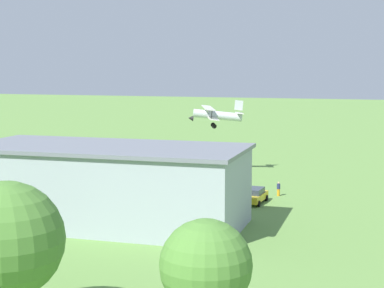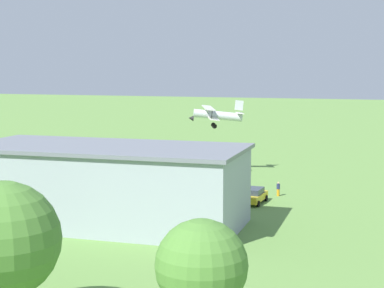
% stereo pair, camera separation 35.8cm
% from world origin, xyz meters
% --- Properties ---
extents(ground_plane, '(400.00, 400.00, 0.00)m').
position_xyz_m(ground_plane, '(0.00, 0.00, 0.00)').
color(ground_plane, '#608C42').
extents(hangar, '(25.29, 11.76, 7.22)m').
position_xyz_m(hangar, '(-2.37, 31.42, 3.62)').
color(hangar, '#99A3AD').
rests_on(hangar, ground_plane).
extents(biplane, '(7.54, 9.20, 3.75)m').
position_xyz_m(biplane, '(-4.11, 1.23, 7.83)').
color(biplane, silver).
extents(car_yellow, '(2.28, 4.67, 1.60)m').
position_xyz_m(car_yellow, '(-13.28, 18.73, 0.83)').
color(car_yellow, gold).
rests_on(car_yellow, ground_plane).
extents(car_white, '(2.07, 4.00, 1.68)m').
position_xyz_m(car_white, '(10.29, 17.82, 0.87)').
color(car_white, white).
rests_on(car_white, ground_plane).
extents(car_red, '(2.10, 4.23, 1.66)m').
position_xyz_m(car_red, '(16.68, 19.24, 0.86)').
color(car_red, red).
rests_on(car_red, ground_plane).
extents(person_beside_truck, '(0.50, 0.50, 1.66)m').
position_xyz_m(person_beside_truck, '(-4.65, 14.92, 0.83)').
color(person_beside_truck, beige).
rests_on(person_beside_truck, ground_plane).
extents(person_near_hangar_door, '(0.49, 0.49, 1.58)m').
position_xyz_m(person_near_hangar_door, '(-15.04, 14.27, 0.78)').
color(person_near_hangar_door, orange).
rests_on(person_near_hangar_door, ground_plane).
extents(tree_behind_hangar_right, '(6.36, 6.36, 8.30)m').
position_xyz_m(tree_behind_hangar_right, '(-7.38, 54.65, 5.10)').
color(tree_behind_hangar_right, brown).
rests_on(tree_behind_hangar_right, ground_plane).
extents(tree_by_windsock, '(4.67, 4.67, 6.86)m').
position_xyz_m(tree_by_windsock, '(-18.25, 53.78, 4.49)').
color(tree_by_windsock, brown).
rests_on(tree_by_windsock, ground_plane).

